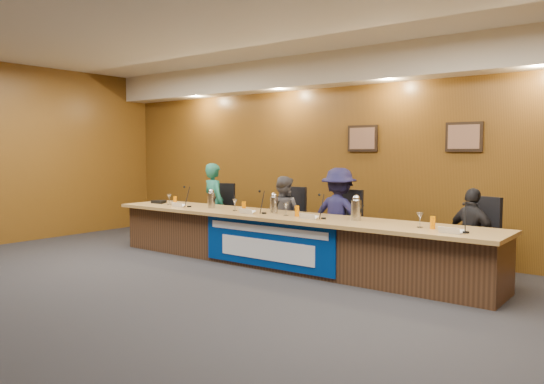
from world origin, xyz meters
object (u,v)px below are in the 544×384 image
Objects in this scene: office_chair_a at (218,218)px; carafe_left at (211,201)px; dais_body at (284,242)px; panelist_b at (283,216)px; banner at (266,244)px; panelist_d at (472,236)px; office_chair_b at (287,225)px; office_chair_d at (474,245)px; panelist_a at (214,205)px; office_chair_c at (342,231)px; panelist_c at (339,216)px; carafe_mid at (274,205)px; speakerphone at (160,202)px; carafe_right at (356,210)px.

office_chair_a is 2.01× the size of carafe_left.
office_chair_a is 1.03m from carafe_left.
panelist_b reaches higher than dais_body.
banner is 2.65m from panelist_d.
dais_body is at bearing -57.82° from office_chair_b.
panelist_a is at bearing -158.16° from office_chair_d.
panelist_d is at bearing -2.28° from office_chair_c.
panelist_a reaches higher than office_chair_b.
carafe_left is at bearing 29.40° from panelist_d.
office_chair_b is (-1.00, 0.10, -0.22)m from panelist_c.
carafe_mid reaches higher than speakerphone.
banner is 1.75× the size of panelist_b.
office_chair_b and office_chair_c have the same top height.
carafe_mid is at bearing -179.56° from panelist_a.
panelist_a is at bearing 161.98° from carafe_mid.
speakerphone is at bearing 62.52° from panelist_a.
carafe_left is at bearing 16.91° from panelist_c.
panelist_b is 2.62× the size of office_chair_d.
office_chair_b is at bearing -159.46° from office_chair_d.
panelist_a is at bearing -1.91° from panelist_c.
carafe_mid is (-0.75, -0.57, 0.16)m from panelist_c.
dais_body is 1.48m from carafe_left.
carafe_right is at bearing -0.03° from carafe_mid.
dais_body is 25.78× the size of carafe_mid.
panelist_c is 2.93× the size of office_chair_d.
dais_body is at bearing 125.51° from panelist_b.
carafe_left is 0.75× the size of speakerphone.
carafe_left is (-1.38, -0.06, 0.52)m from dais_body.
panelist_b is 2.27m from speakerphone.
dais_body is 18.75× the size of speakerphone.
panelist_c is 2.93× the size of office_chair_c.
office_chair_d is 3.92m from carafe_left.
carafe_left reaches higher than office_chair_b.
carafe_mid is (-2.65, -0.57, 0.27)m from panelist_d.
carafe_right is (1.59, -0.57, 0.25)m from panelist_b.
carafe_right is (0.59, -0.67, 0.40)m from office_chair_c.
panelist_a is 2.52m from office_chair_c.
dais_body is 2.54m from office_chair_d.
speakerphone is at bearing -178.82° from carafe_right.
panelist_c reaches higher than dais_body.
banner is 8.40× the size of carafe_right.
office_chair_d is at bearing 24.53° from banner.
office_chair_c is 1.08m from carafe_mid.
office_chair_b is at bearing 39.33° from carafe_left.
speakerphone reaches higher than office_chair_d.
panelist_b is 5.41× the size of carafe_mid.
banner is 2.68m from speakerphone.
dais_body is at bearing 1.03° from speakerphone.
panelist_a is at bearing -1.95° from panelist_b.
panelist_c is 2.04m from carafe_left.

